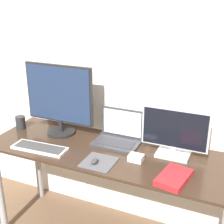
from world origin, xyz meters
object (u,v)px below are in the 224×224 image
object	(u,v)px
monitor_left	(59,99)
book	(174,177)
power_brick	(136,158)
monitor_right	(175,133)
mug	(21,122)
mouse	(95,161)
laptop	(119,134)
keyboard	(40,148)

from	to	relation	value
monitor_left	book	size ratio (longest dim) A/B	2.09
power_brick	monitor_right	bearing A→B (deg)	38.83
book	power_brick	size ratio (longest dim) A/B	2.85
monitor_left	mug	world-z (taller)	monitor_left
mouse	power_brick	world-z (taller)	power_brick
laptop	book	distance (m)	0.57
keyboard	mouse	distance (m)	0.43
monitor_right	keyboard	xyz separation A→B (m)	(-0.85, -0.28, -0.15)
book	mug	bearing A→B (deg)	169.68
laptop	power_brick	bearing A→B (deg)	-45.31
laptop	mug	xyz separation A→B (m)	(-0.79, -0.09, -0.01)
book	power_brick	xyz separation A→B (m)	(-0.27, 0.12, 0.00)
monitor_right	keyboard	world-z (taller)	monitor_right
mug	power_brick	distance (m)	1.00
monitor_left	book	bearing A→B (deg)	-16.83
monitor_left	laptop	xyz separation A→B (m)	(0.45, 0.04, -0.22)
book	keyboard	bearing A→B (deg)	179.92
power_brick	laptop	bearing A→B (deg)	134.69
mug	laptop	bearing A→B (deg)	6.69
monitor_right	mouse	xyz separation A→B (m)	(-0.42, -0.30, -0.14)
book	mug	world-z (taller)	mug
monitor_left	mug	xyz separation A→B (m)	(-0.34, -0.05, -0.23)
book	power_brick	world-z (taller)	power_brick
keyboard	power_brick	size ratio (longest dim) A/B	4.30
monitor_left	monitor_right	world-z (taller)	monitor_left
keyboard	mug	world-z (taller)	mug
power_brick	book	bearing A→B (deg)	-23.80
keyboard	power_brick	bearing A→B (deg)	10.28
laptop	book	bearing A→B (deg)	-34.38
keyboard	book	distance (m)	0.92
monitor_right	book	xyz separation A→B (m)	(0.07, -0.28, -0.15)
mouse	book	world-z (taller)	mouse
monitor_left	mug	distance (m)	0.41
monitor_right	laptop	size ratio (longest dim) A/B	1.36
monitor_right	laptop	bearing A→B (deg)	173.89
monitor_right	laptop	distance (m)	0.42
keyboard	power_brick	xyz separation A→B (m)	(0.65, 0.12, 0.01)
mouse	power_brick	size ratio (longest dim) A/B	0.66
monitor_left	keyboard	size ratio (longest dim) A/B	1.38
laptop	monitor_right	bearing A→B (deg)	-6.11
mouse	mug	distance (m)	0.81
laptop	power_brick	distance (m)	0.29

